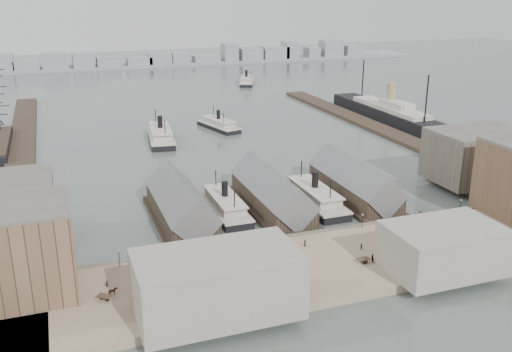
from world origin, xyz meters
name	(u,v)px	position (x,y,z in m)	size (l,w,h in m)	color
ground	(296,233)	(0.00, 0.00, 0.00)	(900.00, 900.00, 0.00)	#4A5652
quay	(332,264)	(0.00, -20.00, 1.00)	(180.00, 30.00, 2.00)	gray
seawall	(304,237)	(0.00, -5.20, 1.15)	(180.00, 1.20, 2.30)	#59544C
west_wharf	(21,153)	(-68.00, 100.00, 0.80)	(10.00, 220.00, 1.60)	#2D231C
east_wharf	(376,128)	(78.00, 90.00, 0.80)	(10.00, 180.00, 1.60)	#2D231C
ferry_shed_west	(181,206)	(-26.00, 16.88, 4.64)	(14.00, 42.00, 12.60)	#2D231C
ferry_shed_center	(272,195)	(0.00, 16.88, 4.64)	(14.00, 42.00, 12.60)	#2D231C
ferry_shed_east	(354,184)	(26.00, 16.88, 4.64)	(14.00, 42.00, 12.60)	#2D231C
warehouse_east_back	(477,156)	(68.00, 15.00, 9.50)	(28.00, 20.00, 15.00)	#60564C
street_bldg_center	(443,248)	(20.00, -32.00, 7.00)	(24.00, 16.00, 10.00)	gray
street_bldg_west	(217,284)	(-30.00, -32.00, 8.00)	(30.00, 16.00, 12.00)	gray
lamp_post_far_w	(119,255)	(-45.00, -7.00, 4.71)	(0.44, 0.44, 3.92)	black
lamp_post_near_w	(250,235)	(-15.00, -7.00, 4.71)	(0.44, 0.44, 3.92)	black
lamp_post_near_e	(362,218)	(15.00, -7.00, 4.71)	(0.44, 0.44, 3.92)	black
lamp_post_far_e	(461,204)	(45.00, -7.00, 4.71)	(0.44, 0.44, 3.92)	black
far_shore	(120,62)	(-2.07, 334.14, 3.91)	(500.00, 40.00, 15.72)	gray
ferry_docked_west	(225,205)	(-13.00, 19.39, 2.28)	(8.16, 27.21, 9.72)	black
ferry_docked_east	(315,197)	(13.00, 16.41, 2.48)	(8.88, 29.60, 10.57)	black
ferry_open_near	(161,135)	(-15.12, 101.59, 2.62)	(12.85, 32.19, 11.19)	black
ferry_open_mid	(219,124)	(12.82, 113.87, 2.12)	(14.16, 26.43, 9.04)	black
ferry_open_far	(246,81)	(63.57, 223.63, 2.25)	(17.12, 27.99, 9.60)	black
ocean_steamer	(390,113)	(92.00, 101.01, 3.83)	(12.17, 88.95, 17.79)	black
tram	(428,225)	(29.55, -14.17, 3.78)	(2.98, 9.90, 3.48)	black
horse_cart_left	(111,293)	(-48.30, -19.35, 2.79)	(4.37, 4.06, 1.55)	black
horse_cart_center	(251,260)	(-17.65, -15.64, 2.79)	(4.76, 3.36, 1.53)	black
horse_cart_right	(371,258)	(7.67, -23.68, 2.80)	(4.64, 1.76, 1.57)	black
pedestrian_0	(107,284)	(-48.59, -15.50, 2.78)	(0.57, 0.42, 1.56)	black
pedestrian_1	(189,283)	(-32.88, -20.93, 2.82)	(0.79, 0.62, 1.64)	black
pedestrian_2	(220,249)	(-22.49, -8.00, 2.83)	(1.07, 0.61, 1.66)	black
pedestrian_3	(258,286)	(-20.25, -26.82, 2.83)	(0.98, 0.41, 1.66)	black
pedestrian_4	(305,243)	(-2.82, -11.54, 2.78)	(0.76, 0.50, 1.56)	black
pedestrian_5	(361,246)	(8.73, -17.68, 2.80)	(0.58, 0.43, 1.60)	black
pedestrian_6	(386,224)	(21.03, -8.51, 2.86)	(0.84, 0.65, 1.72)	black
pedestrian_7	(464,238)	(33.94, -22.36, 2.91)	(1.18, 0.68, 1.83)	black
pedestrian_8	(436,218)	(35.69, -9.28, 2.83)	(0.97, 0.40, 1.65)	black
pedestrian_10	(438,226)	(33.03, -13.67, 2.81)	(1.04, 0.60, 1.62)	black
pedestrian_11	(497,228)	(45.64, -19.98, 2.89)	(0.65, 0.47, 1.78)	black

